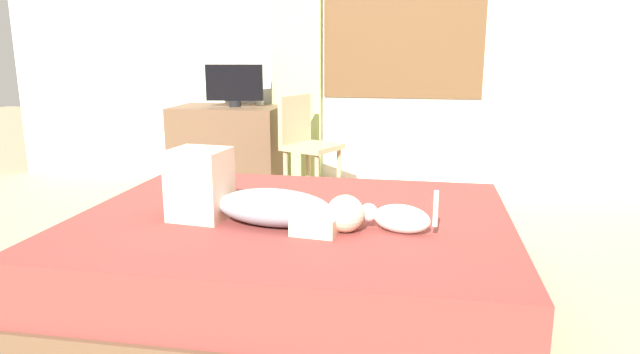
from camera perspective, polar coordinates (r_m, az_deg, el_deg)
ground_plane at (r=2.92m, az=-4.06°, el=-12.02°), size 16.00×16.00×0.00m
back_wall_with_window at (r=5.00m, az=2.87°, el=15.49°), size 6.40×0.14×2.90m
bed at (r=2.87m, az=-2.71°, el=-7.90°), size 2.18×1.73×0.42m
person_lying at (r=2.65m, az=-6.64°, el=-2.31°), size 0.94×0.35×0.34m
cat at (r=2.54m, az=7.87°, el=-4.10°), size 0.35×0.17×0.21m
desk at (r=4.92m, az=-9.23°, el=2.77°), size 0.90×0.56×0.74m
tv_monitor at (r=4.83m, az=-8.66°, el=9.21°), size 0.48×0.10×0.35m
cup at (r=4.97m, az=-6.11°, el=7.77°), size 0.06×0.06×0.08m
chair_by_desk at (r=4.48m, az=-1.53°, el=3.74°), size 0.50×0.50×0.86m
curtain_left at (r=4.96m, az=-2.47°, el=13.13°), size 0.44×0.06×2.48m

